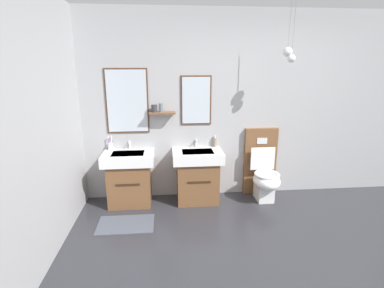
{
  "coord_description": "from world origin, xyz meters",
  "views": [
    {
      "loc": [
        -1.24,
        -2.18,
        1.9
      ],
      "look_at": [
        -0.89,
        1.62,
        0.86
      ],
      "focal_mm": 27.62,
      "sensor_mm": 36.0,
      "label": 1
    }
  ],
  "objects_px": {
    "toothbrush_cup": "(110,146)",
    "soap_dispenser": "(215,142)",
    "vanity_sink_right": "(197,174)",
    "vanity_sink_left": "(130,176)",
    "toilet": "(263,173)"
  },
  "relations": [
    {
      "from": "toilet",
      "to": "soap_dispenser",
      "type": "bearing_deg",
      "value": 165.97
    },
    {
      "from": "vanity_sink_right",
      "to": "toothbrush_cup",
      "type": "bearing_deg",
      "value": 171.89
    },
    {
      "from": "vanity_sink_left",
      "to": "toothbrush_cup",
      "type": "xyz_separation_m",
      "value": [
        -0.26,
        0.17,
        0.4
      ]
    },
    {
      "from": "vanity_sink_right",
      "to": "soap_dispenser",
      "type": "height_order",
      "value": "soap_dispenser"
    },
    {
      "from": "toilet",
      "to": "vanity_sink_left",
      "type": "bearing_deg",
      "value": -179.68
    },
    {
      "from": "vanity_sink_left",
      "to": "toilet",
      "type": "distance_m",
      "value": 1.9
    },
    {
      "from": "vanity_sink_left",
      "to": "soap_dispenser",
      "type": "xyz_separation_m",
      "value": [
        1.22,
        0.18,
        0.41
      ]
    },
    {
      "from": "vanity_sink_left",
      "to": "toilet",
      "type": "bearing_deg",
      "value": 0.32
    },
    {
      "from": "vanity_sink_right",
      "to": "toothbrush_cup",
      "type": "distance_m",
      "value": 1.28
    },
    {
      "from": "vanity_sink_left",
      "to": "soap_dispenser",
      "type": "distance_m",
      "value": 1.3
    },
    {
      "from": "toothbrush_cup",
      "to": "soap_dispenser",
      "type": "distance_m",
      "value": 1.48
    },
    {
      "from": "toilet",
      "to": "toothbrush_cup",
      "type": "bearing_deg",
      "value": 175.74
    },
    {
      "from": "toilet",
      "to": "toothbrush_cup",
      "type": "distance_m",
      "value": 2.21
    },
    {
      "from": "toilet",
      "to": "soap_dispenser",
      "type": "xyz_separation_m",
      "value": [
        -0.68,
        0.17,
        0.43
      ]
    },
    {
      "from": "vanity_sink_left",
      "to": "toothbrush_cup",
      "type": "height_order",
      "value": "toothbrush_cup"
    }
  ]
}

